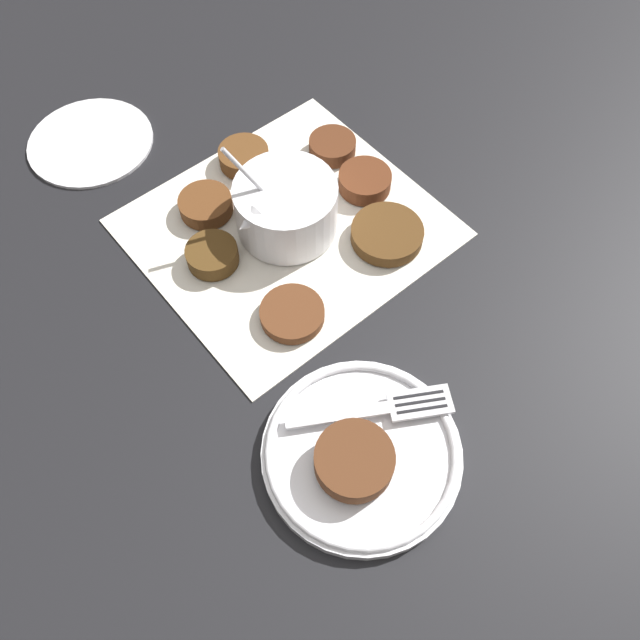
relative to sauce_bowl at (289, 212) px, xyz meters
The scene contains 14 objects.
ground_plane 0.04m from the sauce_bowl, 168.26° to the right, with size 4.00×4.00×0.00m, color black.
napkin 0.03m from the sauce_bowl, 91.86° to the right, with size 0.35×0.32×0.00m.
sauce_bowl is the anchor object (origin of this frame).
fritter_0 0.10m from the sauce_bowl, 17.86° to the right, with size 0.06×0.06×0.02m.
fritter_1 0.11m from the sauce_bowl, 169.54° to the left, with size 0.06×0.06×0.02m.
fritter_2 0.11m from the sauce_bowl, 126.09° to the left, with size 0.08×0.08×0.02m.
fritter_3 0.13m from the sauce_bowl, 158.62° to the right, with size 0.06×0.06×0.02m.
fritter_4 0.12m from the sauce_bowl, 46.28° to the left, with size 0.07×0.07×0.01m.
fritter_5 0.10m from the sauce_bowl, 61.61° to the right, with size 0.06×0.06×0.02m.
fritter_6 0.12m from the sauce_bowl, 106.61° to the right, with size 0.06×0.06×0.02m.
serving_plate 0.27m from the sauce_bowl, 58.96° to the left, with size 0.18×0.18×0.02m.
fritter_on_plate 0.28m from the sauce_bowl, 56.66° to the left, with size 0.07×0.07×0.02m.
fork 0.24m from the sauce_bowl, 67.00° to the left, with size 0.14×0.11×0.00m.
extra_saucer 0.29m from the sauce_bowl, 75.03° to the right, with size 0.15×0.15×0.01m.
Camera 1 is at (0.32, 0.34, 0.56)m, focal length 35.00 mm.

